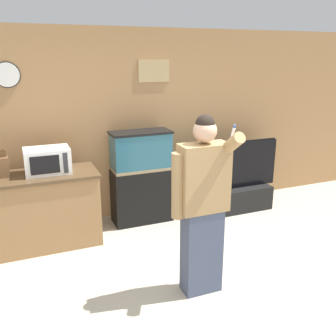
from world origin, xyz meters
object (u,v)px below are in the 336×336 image
at_px(tv_on_stand, 230,191).
at_px(person_standing, 202,204).
at_px(aquarium_on_stand, 141,177).
at_px(microwave, 47,161).
at_px(counter_island, 35,211).
at_px(knife_block, 4,166).

relative_size(tv_on_stand, person_standing, 0.86).
bearing_deg(aquarium_on_stand, microwave, -170.95).
height_order(tv_on_stand, person_standing, person_standing).
relative_size(counter_island, tv_on_stand, 1.00).
xyz_separation_m(microwave, aquarium_on_stand, (1.22, 0.19, -0.42)).
bearing_deg(counter_island, tv_on_stand, 0.96).
height_order(counter_island, tv_on_stand, tv_on_stand).
distance_m(aquarium_on_stand, tv_on_stand, 1.38).
bearing_deg(aquarium_on_stand, person_standing, -89.53).
distance_m(microwave, tv_on_stand, 2.65).
xyz_separation_m(counter_island, knife_block, (-0.28, 0.04, 0.58)).
bearing_deg(counter_island, knife_block, 171.00).
xyz_separation_m(knife_block, tv_on_stand, (3.01, 0.00, -0.73)).
height_order(knife_block, person_standing, person_standing).
height_order(knife_block, aquarium_on_stand, aquarium_on_stand).
height_order(microwave, knife_block, knife_block).
bearing_deg(counter_island, person_standing, -47.64).
xyz_separation_m(counter_island, microwave, (0.20, 0.02, 0.60)).
relative_size(microwave, person_standing, 0.29).
distance_m(counter_island, person_standing, 2.16).
bearing_deg(knife_block, microwave, -3.37).
height_order(counter_island, person_standing, person_standing).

